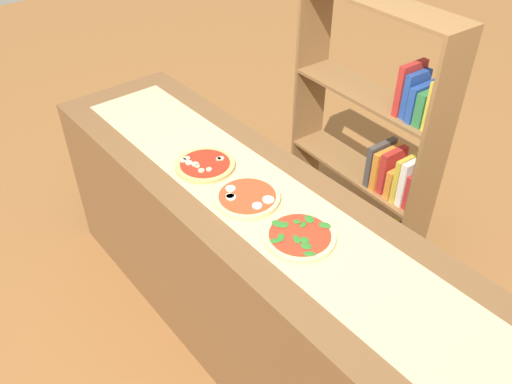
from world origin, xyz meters
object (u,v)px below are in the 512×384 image
pizza_mushroom_0 (205,165)px  pizza_mozzarella_1 (247,198)px  pizza_spinach_2 (300,236)px  bookshelf (379,155)px

pizza_mushroom_0 → pizza_mozzarella_1: bearing=-0.4°
pizza_mozzarella_1 → pizza_spinach_2: (0.30, 0.01, -0.00)m
pizza_spinach_2 → bookshelf: size_ratio=0.19×
pizza_mushroom_0 → bookshelf: bookshelf is taller
pizza_spinach_2 → bookshelf: (-0.40, 0.97, -0.26)m
pizza_mozzarella_1 → bookshelf: bearing=95.9°
pizza_mushroom_0 → pizza_mozzarella_1: size_ratio=0.99×
bookshelf → pizza_spinach_2: bearing=-67.9°
bookshelf → pizza_mushroom_0: bearing=-101.3°
pizza_spinach_2 → bookshelf: bookshelf is taller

